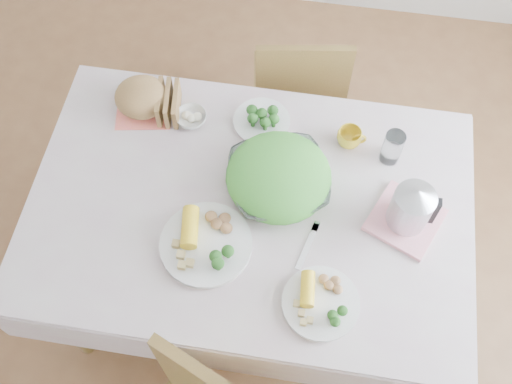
# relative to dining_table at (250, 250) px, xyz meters

# --- Properties ---
(floor) EXTENTS (3.60, 3.60, 0.00)m
(floor) POSITION_rel_dining_table_xyz_m (0.00, 0.00, -0.38)
(floor) COLOR brown
(floor) RESTS_ON ground
(dining_table) EXTENTS (1.40, 0.90, 0.75)m
(dining_table) POSITION_rel_dining_table_xyz_m (0.00, 0.00, 0.00)
(dining_table) COLOR brown
(dining_table) RESTS_ON floor
(tablecloth) EXTENTS (1.50, 1.00, 0.01)m
(tablecloth) POSITION_rel_dining_table_xyz_m (0.00, 0.00, 0.38)
(tablecloth) COLOR beige
(tablecloth) RESTS_ON dining_table
(chair_far) EXTENTS (0.45, 0.45, 0.87)m
(chair_far) POSITION_rel_dining_table_xyz_m (0.08, 0.80, 0.09)
(chair_far) COLOR brown
(chair_far) RESTS_ON floor
(salad_bowl) EXTENTS (0.43, 0.43, 0.08)m
(salad_bowl) POSITION_rel_dining_table_xyz_m (0.09, 0.09, 0.43)
(salad_bowl) COLOR white
(salad_bowl) RESTS_ON tablecloth
(dinner_plate_left) EXTENTS (0.36, 0.36, 0.03)m
(dinner_plate_left) POSITION_rel_dining_table_xyz_m (-0.11, -0.17, 0.40)
(dinner_plate_left) COLOR white
(dinner_plate_left) RESTS_ON tablecloth
(dinner_plate_right) EXTENTS (0.30, 0.30, 0.02)m
(dinner_plate_right) POSITION_rel_dining_table_xyz_m (0.27, -0.31, 0.40)
(dinner_plate_right) COLOR white
(dinner_plate_right) RESTS_ON tablecloth
(broccoli_plate) EXTENTS (0.27, 0.27, 0.02)m
(broccoli_plate) POSITION_rel_dining_table_xyz_m (-0.01, 0.34, 0.40)
(broccoli_plate) COLOR beige
(broccoli_plate) RESTS_ON tablecloth
(napkin) EXTENTS (0.23, 0.23, 0.00)m
(napkin) POSITION_rel_dining_table_xyz_m (-0.45, 0.34, 0.39)
(napkin) COLOR #FF7463
(napkin) RESTS_ON tablecloth
(bread_loaf) EXTENTS (0.23, 0.22, 0.12)m
(bread_loaf) POSITION_rel_dining_table_xyz_m (-0.45, 0.34, 0.45)
(bread_loaf) COLOR brown
(bread_loaf) RESTS_ON napkin
(fruit_bowl) EXTENTS (0.13, 0.13, 0.04)m
(fruit_bowl) POSITION_rel_dining_table_xyz_m (-0.26, 0.31, 0.40)
(fruit_bowl) COLOR white
(fruit_bowl) RESTS_ON tablecloth
(yellow_mug) EXTENTS (0.10, 0.10, 0.07)m
(yellow_mug) POSITION_rel_dining_table_xyz_m (0.31, 0.30, 0.42)
(yellow_mug) COLOR gold
(yellow_mug) RESTS_ON tablecloth
(glass_tumbler) EXTENTS (0.08, 0.08, 0.13)m
(glass_tumbler) POSITION_rel_dining_table_xyz_m (0.46, 0.26, 0.45)
(glass_tumbler) COLOR white
(glass_tumbler) RESTS_ON tablecloth
(pink_tray) EXTENTS (0.28, 0.28, 0.02)m
(pink_tray) POSITION_rel_dining_table_xyz_m (0.52, 0.02, 0.40)
(pink_tray) COLOR pink
(pink_tray) RESTS_ON tablecloth
(electric_kettle) EXTENTS (0.16, 0.16, 0.19)m
(electric_kettle) POSITION_rel_dining_table_xyz_m (0.52, 0.02, 0.51)
(electric_kettle) COLOR #B2B5BA
(electric_kettle) RESTS_ON pink_tray
(fork_left) EXTENTS (0.07, 0.17, 0.00)m
(fork_left) POSITION_rel_dining_table_xyz_m (-0.07, -0.13, 0.39)
(fork_left) COLOR silver
(fork_left) RESTS_ON tablecloth
(fork_right) EXTENTS (0.06, 0.17, 0.00)m
(fork_right) POSITION_rel_dining_table_xyz_m (0.21, -0.12, 0.39)
(fork_right) COLOR silver
(fork_right) RESTS_ON tablecloth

